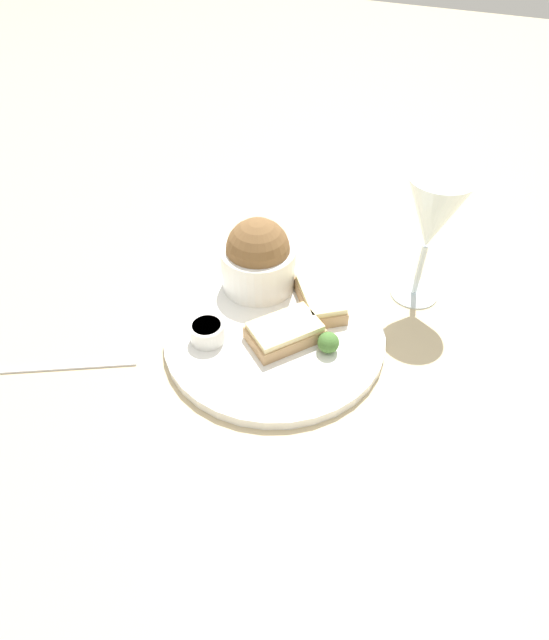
% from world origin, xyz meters
% --- Properties ---
extents(ground_plane, '(4.00, 4.00, 0.00)m').
position_xyz_m(ground_plane, '(0.00, 0.00, 0.00)').
color(ground_plane, '#C6B289').
extents(dinner_plate, '(0.29, 0.29, 0.01)m').
position_xyz_m(dinner_plate, '(0.00, 0.00, 0.01)').
color(dinner_plate, white).
rests_on(dinner_plate, ground_plane).
extents(salad_bowl, '(0.10, 0.10, 0.11)m').
position_xyz_m(salad_bowl, '(-0.08, -0.06, 0.06)').
color(salad_bowl, white).
rests_on(salad_bowl, dinner_plate).
extents(sauce_ramekin, '(0.04, 0.04, 0.03)m').
position_xyz_m(sauce_ramekin, '(0.05, -0.07, 0.03)').
color(sauce_ramekin, white).
rests_on(sauce_ramekin, dinner_plate).
extents(cheese_toast_near, '(0.11, 0.10, 0.03)m').
position_xyz_m(cheese_toast_near, '(0.01, 0.02, 0.03)').
color(cheese_toast_near, tan).
rests_on(cheese_toast_near, dinner_plate).
extents(cheese_toast_far, '(0.10, 0.10, 0.03)m').
position_xyz_m(cheese_toast_far, '(-0.07, 0.03, 0.03)').
color(cheese_toast_far, tan).
rests_on(cheese_toast_far, dinner_plate).
extents(wine_glass, '(0.08, 0.08, 0.18)m').
position_xyz_m(wine_glass, '(-0.17, 0.14, 0.13)').
color(wine_glass, silver).
rests_on(wine_glass, ground_plane).
extents(garnish, '(0.03, 0.03, 0.03)m').
position_xyz_m(garnish, '(0.00, 0.08, 0.03)').
color(garnish, '#477533').
rests_on(garnish, dinner_plate).
extents(fork, '(0.10, 0.15, 0.01)m').
position_xyz_m(fork, '(0.17, -0.21, 0.00)').
color(fork, silver).
rests_on(fork, ground_plane).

